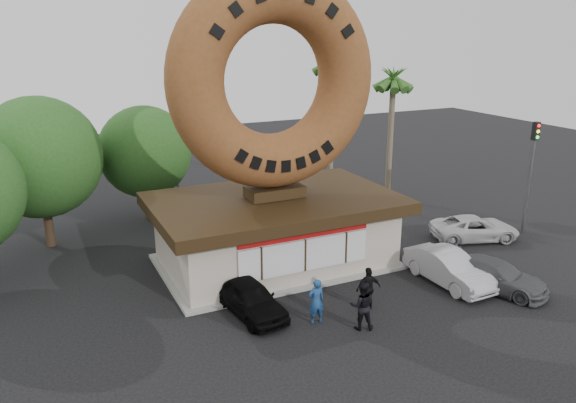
% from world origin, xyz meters
% --- Properties ---
extents(ground, '(90.00, 90.00, 0.00)m').
position_xyz_m(ground, '(0.00, 0.00, 0.00)').
color(ground, black).
rests_on(ground, ground).
extents(donut_shop, '(11.20, 7.20, 3.80)m').
position_xyz_m(donut_shop, '(0.00, 5.98, 1.77)').
color(donut_shop, beige).
rests_on(donut_shop, ground).
extents(giant_donut, '(9.52, 2.43, 9.52)m').
position_xyz_m(giant_donut, '(0.00, 6.00, 8.56)').
color(giant_donut, brown).
rests_on(giant_donut, donut_shop).
extents(tree_west, '(6.00, 6.00, 7.65)m').
position_xyz_m(tree_west, '(-9.50, 13.00, 4.64)').
color(tree_west, '#473321').
rests_on(tree_west, ground).
extents(tree_mid, '(5.20, 5.20, 6.63)m').
position_xyz_m(tree_mid, '(-4.00, 15.00, 4.02)').
color(tree_mid, '#473321').
rests_on(tree_mid, ground).
extents(palm_near, '(2.60, 2.60, 9.75)m').
position_xyz_m(palm_near, '(7.50, 14.00, 8.41)').
color(palm_near, '#726651').
rests_on(palm_near, ground).
extents(palm_far, '(2.60, 2.60, 8.75)m').
position_xyz_m(palm_far, '(11.00, 12.50, 7.48)').
color(palm_far, '#726651').
rests_on(palm_far, ground).
extents(street_lamp, '(2.11, 0.20, 8.00)m').
position_xyz_m(street_lamp, '(-1.86, 16.00, 4.48)').
color(street_lamp, '#59595E').
rests_on(street_lamp, ground).
extents(traffic_signal, '(0.30, 0.38, 6.07)m').
position_xyz_m(traffic_signal, '(14.00, 3.99, 3.87)').
color(traffic_signal, '#59595E').
rests_on(traffic_signal, ground).
extents(person_left, '(0.68, 0.47, 1.79)m').
position_xyz_m(person_left, '(-0.93, 0.19, 0.90)').
color(person_left, navy).
rests_on(person_left, ground).
extents(person_center, '(1.12, 1.02, 1.88)m').
position_xyz_m(person_center, '(0.39, -0.93, 0.94)').
color(person_center, black).
rests_on(person_center, ground).
extents(person_right, '(1.08, 0.55, 1.77)m').
position_xyz_m(person_right, '(1.46, 0.27, 0.88)').
color(person_right, black).
rests_on(person_right, ground).
extents(car_black, '(2.05, 4.08, 1.33)m').
position_xyz_m(car_black, '(-2.90, 1.87, 0.67)').
color(car_black, black).
rests_on(car_black, ground).
extents(car_silver, '(1.68, 4.46, 1.45)m').
position_xyz_m(car_silver, '(5.91, 0.72, 0.73)').
color(car_silver, '#A6A7AB').
rests_on(car_silver, ground).
extents(car_grey, '(3.43, 4.75, 1.28)m').
position_xyz_m(car_grey, '(7.33, -0.58, 0.64)').
color(car_grey, '#535557').
rests_on(car_grey, ground).
extents(car_white, '(4.99, 3.44, 1.27)m').
position_xyz_m(car_white, '(10.79, 4.31, 0.63)').
color(car_white, silver).
rests_on(car_white, ground).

